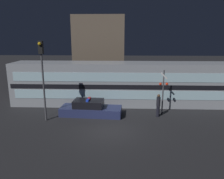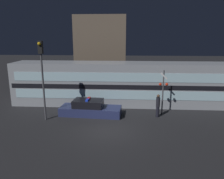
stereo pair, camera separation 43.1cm
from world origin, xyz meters
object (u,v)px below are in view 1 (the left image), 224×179
Objects in this scene: police_car at (90,109)px; pedestrian at (158,105)px; crossing_signal_near at (163,89)px; train at (130,84)px; traffic_light_corner at (42,67)px.

pedestrian reaches higher than police_car.
crossing_signal_near is (5.82, 0.45, 1.60)m from police_car.
crossing_signal_near is (0.44, 0.60, 1.17)m from pedestrian.
police_car is at bearing -175.56° from crossing_signal_near.
pedestrian is (2.08, -3.34, -1.00)m from train.
crossing_signal_near is at bearing 11.06° from traffic_light_corner.
pedestrian is 0.31× the size of traffic_light_corner.
pedestrian is at bearing 2.45° from police_car.
crossing_signal_near is at bearing 8.45° from police_car.
train is 3.72m from crossing_signal_near.
pedestrian is at bearing -126.10° from crossing_signal_near.
traffic_light_corner is (-9.03, -1.76, 1.94)m from crossing_signal_near.
pedestrian is at bearing 7.72° from traffic_light_corner.
traffic_light_corner reaches higher than train.
police_car is 2.71× the size of pedestrian.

